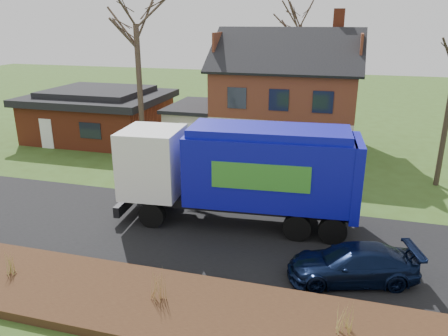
# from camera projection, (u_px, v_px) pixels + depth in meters

# --- Properties ---
(ground) EXTENTS (120.00, 120.00, 0.00)m
(ground) POSITION_uv_depth(u_px,v_px,m) (192.00, 231.00, 18.72)
(ground) COLOR #354E1A
(ground) RESTS_ON ground
(road) EXTENTS (80.00, 7.00, 0.02)m
(road) POSITION_uv_depth(u_px,v_px,m) (192.00, 231.00, 18.71)
(road) COLOR black
(road) RESTS_ON ground
(mulch_verge) EXTENTS (80.00, 3.50, 0.30)m
(mulch_verge) POSITION_uv_depth(u_px,v_px,m) (135.00, 301.00, 13.84)
(mulch_verge) COLOR black
(mulch_verge) RESTS_ON ground
(main_house) EXTENTS (12.95, 8.95, 9.26)m
(main_house) POSITION_uv_depth(u_px,v_px,m) (280.00, 90.00, 29.70)
(main_house) COLOR beige
(main_house) RESTS_ON ground
(ranch_house) EXTENTS (9.80, 8.20, 3.70)m
(ranch_house) POSITION_uv_depth(u_px,v_px,m) (100.00, 114.00, 33.04)
(ranch_house) COLOR #923A1F
(ranch_house) RESTS_ON ground
(garbage_truck) EXTENTS (10.49, 3.54, 4.42)m
(garbage_truck) POSITION_uv_depth(u_px,v_px,m) (243.00, 169.00, 18.65)
(garbage_truck) COLOR black
(garbage_truck) RESTS_ON ground
(silver_sedan) EXTENTS (4.73, 2.16, 1.51)m
(silver_sedan) POSITION_uv_depth(u_px,v_px,m) (209.00, 181.00, 22.40)
(silver_sedan) COLOR #96979D
(silver_sedan) RESTS_ON ground
(navy_wagon) EXTENTS (4.75, 2.97, 1.28)m
(navy_wagon) POSITION_uv_depth(u_px,v_px,m) (352.00, 264.00, 15.01)
(navy_wagon) COLOR black
(navy_wagon) RESTS_ON ground
(tree_front_west) EXTENTS (3.90, 3.90, 11.60)m
(tree_front_west) POSITION_uv_depth(u_px,v_px,m) (134.00, 2.00, 25.80)
(tree_front_west) COLOR #47362A
(tree_front_west) RESTS_ON ground
(tree_back) EXTENTS (3.51, 3.51, 11.10)m
(tree_back) POSITION_uv_depth(u_px,v_px,m) (301.00, 11.00, 36.32)
(tree_back) COLOR #3D2D24
(tree_back) RESTS_ON ground
(grass_clump_west) EXTENTS (0.33, 0.27, 0.88)m
(grass_clump_west) POSITION_uv_depth(u_px,v_px,m) (10.00, 263.00, 14.89)
(grass_clump_west) COLOR #A08E46
(grass_clump_west) RESTS_ON mulch_verge
(grass_clump_mid) EXTENTS (0.37, 0.31, 1.03)m
(grass_clump_mid) POSITION_uv_depth(u_px,v_px,m) (157.00, 286.00, 13.43)
(grass_clump_mid) COLOR #AD834C
(grass_clump_mid) RESTS_ON mulch_verge
(grass_clump_east) EXTENTS (0.36, 0.30, 0.91)m
(grass_clump_east) POSITION_uv_depth(u_px,v_px,m) (345.00, 318.00, 12.09)
(grass_clump_east) COLOR tan
(grass_clump_east) RESTS_ON mulch_verge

